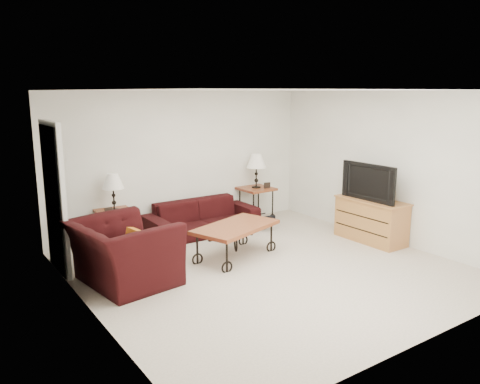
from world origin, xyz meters
name	(u,v)px	position (x,y,z in m)	size (l,w,h in m)	color
ground	(268,269)	(0.00, 0.00, 0.00)	(5.00, 5.00, 0.00)	beige
wall_back	(183,161)	(0.00, 2.50, 1.25)	(5.00, 0.02, 2.50)	white
wall_front	(430,224)	(0.00, -2.50, 1.25)	(5.00, 0.02, 2.50)	white
wall_left	(87,207)	(-2.50, 0.00, 1.25)	(0.02, 5.00, 2.50)	white
wall_right	(387,167)	(2.50, 0.00, 1.25)	(0.02, 5.00, 2.50)	white
ceiling	(270,90)	(0.00, 0.00, 2.50)	(5.00, 5.00, 0.00)	white
doorway	(54,200)	(-2.47, 1.65, 1.02)	(0.08, 0.94, 2.04)	black
sofa	(202,218)	(0.09, 2.02, 0.30)	(2.03, 0.80, 0.59)	black
side_table_left	(115,229)	(-1.43, 2.20, 0.30)	(0.55, 0.55, 0.60)	brown
side_table_right	(256,204)	(1.41, 2.20, 0.33)	(0.60, 0.60, 0.66)	brown
lamp_left	(113,192)	(-1.43, 2.20, 0.91)	(0.34, 0.34, 0.60)	black
lamp_right	(256,171)	(1.41, 2.20, 0.98)	(0.37, 0.37, 0.66)	black
photo_frame_left	(108,211)	(-1.58, 2.05, 0.65)	(0.12, 0.02, 0.10)	black
photo_frame_right	(267,185)	(1.56, 2.05, 0.71)	(0.13, 0.02, 0.11)	black
coffee_table	(236,241)	(-0.10, 0.67, 0.25)	(1.35, 0.73, 0.50)	brown
armchair	(123,252)	(-1.88, 0.67, 0.42)	(1.30, 1.13, 0.84)	black
throw_pillow	(135,244)	(-1.72, 0.62, 0.52)	(0.38, 0.10, 0.38)	#B36916
tv_stand	(371,220)	(2.23, 0.05, 0.36)	(0.50, 1.20, 0.72)	#B86B44
television	(372,182)	(2.21, 0.05, 1.03)	(1.07, 0.14, 0.62)	black
backpack	(264,216)	(1.16, 1.60, 0.25)	(0.38, 0.29, 0.50)	black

